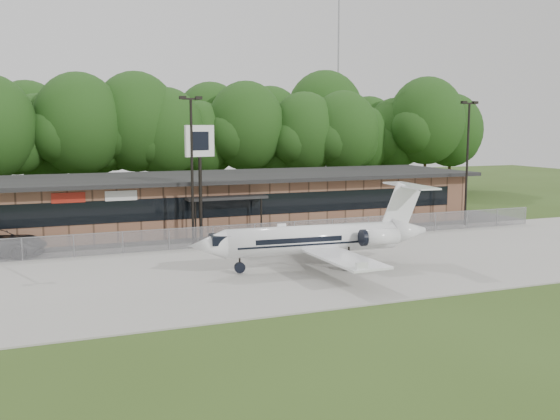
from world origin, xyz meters
name	(u,v)px	position (x,y,z in m)	size (l,w,h in m)	color
ground	(377,298)	(0.00, 0.00, 0.00)	(160.00, 160.00, 0.00)	#33481A
apron	(309,264)	(0.00, 8.00, 0.04)	(64.00, 18.00, 0.08)	#9E9B93
parking_lot	(248,233)	(0.00, 19.50, 0.03)	(50.00, 9.00, 0.06)	#383835
terminal	(230,199)	(0.00, 23.94, 2.18)	(41.00, 11.65, 4.30)	brown
fence	(268,233)	(0.00, 15.00, 0.78)	(46.00, 0.04, 1.52)	gray
treeline	(181,133)	(0.00, 42.00, 7.50)	(72.00, 12.00, 15.00)	#1F3E13
radio_mast	(338,93)	(22.00, 48.00, 12.50)	(0.20, 0.20, 25.00)	gray
light_pole_mid	(192,159)	(-5.00, 16.50, 5.98)	(1.55, 0.30, 10.23)	black
light_pole_right	(468,154)	(18.00, 16.50, 5.98)	(1.55, 0.30, 10.23)	black
business_jet	(320,240)	(0.06, 6.58, 1.74)	(14.48, 12.90, 4.87)	white
pole_sign	(200,154)	(-4.36, 16.80, 6.34)	(2.17, 0.78, 8.29)	black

